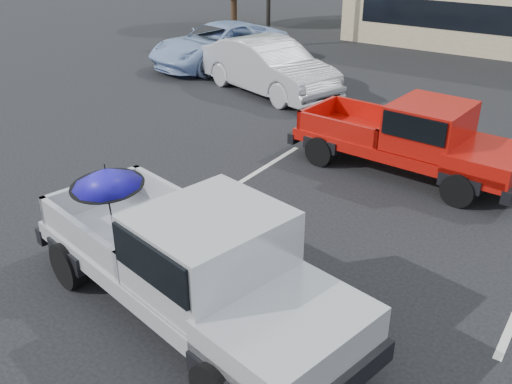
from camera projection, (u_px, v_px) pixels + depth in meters
ground at (316, 271)px, 9.42m from camera, size 90.00×90.00×0.00m
stripe_left at (238, 183)px, 12.41m from camera, size 0.12×5.00×0.01m
silver_pickup at (200, 261)px, 7.77m from camera, size 5.98×3.12×2.06m
red_pickup at (421, 137)px, 12.36m from camera, size 5.29×2.23×1.70m
silver_sedan at (269, 67)px, 18.21m from camera, size 5.47×3.29×1.70m
blue_suv at (219, 45)px, 21.50m from camera, size 3.72×6.00×1.55m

